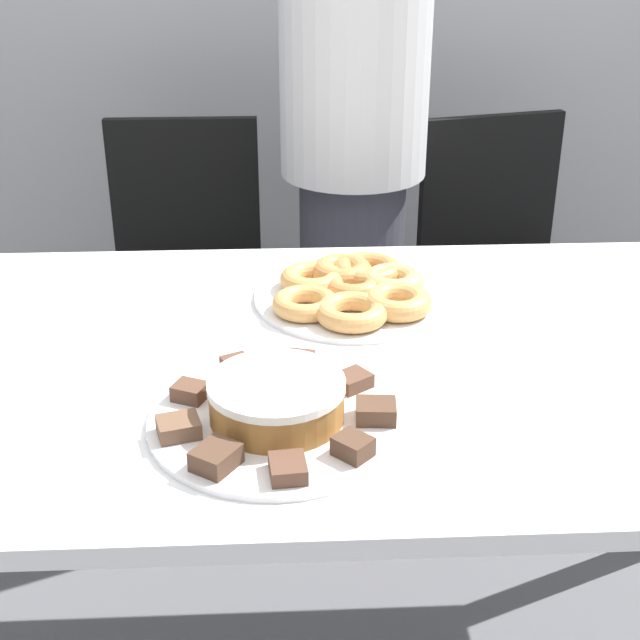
{
  "coord_description": "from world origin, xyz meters",
  "views": [
    {
      "loc": [
        -0.06,
        -1.26,
        1.44
      ],
      "look_at": [
        0.0,
        -0.01,
        0.83
      ],
      "focal_mm": 50.0,
      "sensor_mm": 36.0,
      "label": 1
    }
  ],
  "objects_px": {
    "person_standing": "(353,148)",
    "plate_donuts": "(353,298)",
    "plate_cake": "(277,421)",
    "frosted_cake": "(277,399)",
    "office_chair_left": "(187,307)",
    "office_chair_right": "(504,301)"
  },
  "relations": [
    {
      "from": "plate_cake",
      "to": "plate_donuts",
      "type": "relative_size",
      "value": 1.01
    },
    {
      "from": "plate_cake",
      "to": "frosted_cake",
      "type": "xyz_separation_m",
      "value": [
        0.0,
        -0.0,
        0.03
      ]
    },
    {
      "from": "person_standing",
      "to": "office_chair_right",
      "type": "height_order",
      "value": "person_standing"
    },
    {
      "from": "office_chair_right",
      "to": "plate_donuts",
      "type": "bearing_deg",
      "value": -137.16
    },
    {
      "from": "person_standing",
      "to": "plate_donuts",
      "type": "xyz_separation_m",
      "value": [
        -0.05,
        -0.66,
        -0.1
      ]
    },
    {
      "from": "office_chair_left",
      "to": "plate_donuts",
      "type": "distance_m",
      "value": 0.87
    },
    {
      "from": "plate_donuts",
      "to": "person_standing",
      "type": "bearing_deg",
      "value": 85.36
    },
    {
      "from": "office_chair_left",
      "to": "office_chair_right",
      "type": "bearing_deg",
      "value": 0.13
    },
    {
      "from": "frosted_cake",
      "to": "plate_donuts",
      "type": "bearing_deg",
      "value": 71.14
    },
    {
      "from": "office_chair_left",
      "to": "frosted_cake",
      "type": "relative_size",
      "value": 4.77
    },
    {
      "from": "office_chair_right",
      "to": "frosted_cake",
      "type": "relative_size",
      "value": 4.77
    },
    {
      "from": "frosted_cake",
      "to": "plate_cake",
      "type": "bearing_deg",
      "value": 90.0
    },
    {
      "from": "plate_cake",
      "to": "frosted_cake",
      "type": "relative_size",
      "value": 1.89
    },
    {
      "from": "office_chair_right",
      "to": "plate_cake",
      "type": "xyz_separation_m",
      "value": [
        -0.61,
        -1.11,
        0.34
      ]
    },
    {
      "from": "person_standing",
      "to": "plate_donuts",
      "type": "bearing_deg",
      "value": -94.64
    },
    {
      "from": "plate_cake",
      "to": "frosted_cake",
      "type": "height_order",
      "value": "frosted_cake"
    },
    {
      "from": "office_chair_right",
      "to": "plate_cake",
      "type": "relative_size",
      "value": 2.52
    },
    {
      "from": "office_chair_left",
      "to": "office_chair_right",
      "type": "distance_m",
      "value": 0.86
    },
    {
      "from": "plate_cake",
      "to": "frosted_cake",
      "type": "distance_m",
      "value": 0.03
    },
    {
      "from": "person_standing",
      "to": "plate_donuts",
      "type": "distance_m",
      "value": 0.67
    },
    {
      "from": "plate_cake",
      "to": "plate_donuts",
      "type": "bearing_deg",
      "value": 71.14
    },
    {
      "from": "person_standing",
      "to": "plate_cake",
      "type": "height_order",
      "value": "person_standing"
    }
  ]
}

